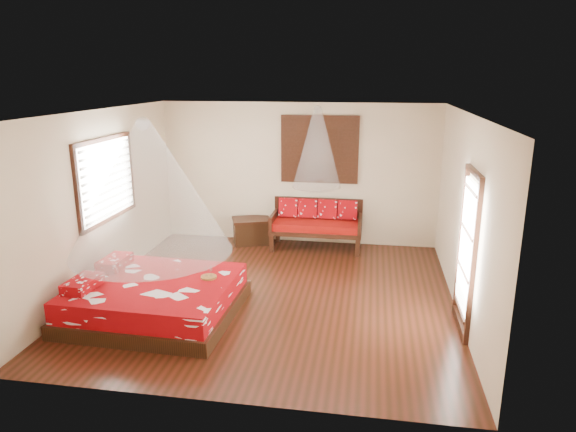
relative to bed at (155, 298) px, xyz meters
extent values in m
cube|color=black|center=(1.52, 0.93, -0.26)|extent=(5.50, 5.50, 0.02)
cube|color=silver|center=(1.52, 0.93, 2.56)|extent=(5.50, 5.50, 0.02)
cube|color=beige|center=(-1.24, 0.93, 1.15)|extent=(0.02, 5.50, 2.80)
cube|color=beige|center=(4.28, 0.93, 1.15)|extent=(0.02, 5.50, 2.80)
cube|color=beige|center=(1.52, 3.69, 1.15)|extent=(5.50, 0.02, 2.80)
cube|color=beige|center=(1.52, -1.83, 1.15)|extent=(5.50, 0.02, 2.80)
cube|color=black|center=(0.02, 0.00, -0.15)|extent=(2.29, 2.09, 0.20)
cube|color=#99040A|center=(0.02, 0.00, 0.10)|extent=(2.19, 1.98, 0.30)
cube|color=#99040A|center=(-0.84, -0.40, 0.32)|extent=(0.34, 0.60, 0.15)
cube|color=#99040A|center=(-0.81, 0.45, 0.32)|extent=(0.34, 0.60, 0.15)
cube|color=black|center=(1.12, 2.89, -0.04)|extent=(0.08, 0.08, 0.42)
cube|color=black|center=(2.77, 2.89, -0.04)|extent=(0.08, 0.08, 0.42)
cube|color=black|center=(1.12, 3.56, -0.04)|extent=(0.08, 0.08, 0.42)
cube|color=black|center=(2.77, 3.56, -0.04)|extent=(0.08, 0.08, 0.42)
cube|color=black|center=(1.95, 3.23, 0.13)|extent=(1.76, 0.78, 0.08)
cube|color=maroon|center=(1.95, 3.23, 0.24)|extent=(1.70, 0.72, 0.14)
cube|color=black|center=(1.95, 3.58, 0.42)|extent=(1.76, 0.06, 0.55)
cube|color=black|center=(1.10, 3.23, 0.29)|extent=(0.06, 0.78, 0.30)
cube|color=black|center=(2.79, 3.23, 0.29)|extent=(0.06, 0.78, 0.30)
cube|color=#99040A|center=(1.36, 3.46, 0.49)|extent=(0.37, 0.19, 0.39)
cube|color=#99040A|center=(1.75, 3.46, 0.49)|extent=(0.37, 0.19, 0.39)
cube|color=#99040A|center=(2.14, 3.46, 0.49)|extent=(0.37, 0.19, 0.39)
cube|color=#99040A|center=(2.53, 3.46, 0.49)|extent=(0.37, 0.19, 0.39)
cube|color=black|center=(0.61, 3.38, -0.02)|extent=(0.83, 0.71, 0.46)
cube|color=black|center=(0.61, 3.38, 0.24)|extent=(0.89, 0.77, 0.05)
cube|color=black|center=(1.95, 3.65, 1.65)|extent=(1.52, 0.06, 1.32)
cube|color=black|center=(1.95, 3.64, 1.65)|extent=(1.35, 0.04, 1.10)
cube|color=black|center=(-1.20, 1.13, 1.45)|extent=(0.08, 1.74, 1.34)
cube|color=silver|center=(-1.16, 1.13, 1.45)|extent=(0.04, 1.54, 1.10)
cube|color=black|center=(4.24, 0.33, 0.80)|extent=(0.08, 1.02, 2.16)
cube|color=white|center=(4.22, 0.33, 0.90)|extent=(0.03, 0.82, 1.70)
cylinder|color=brown|center=(0.73, 0.25, 0.26)|extent=(0.23, 0.23, 0.03)
cone|color=white|center=(0.02, 0.00, 1.60)|extent=(2.20, 2.20, 1.80)
cone|color=white|center=(1.95, 3.18, 1.75)|extent=(0.91, 0.91, 1.50)
camera|label=1|loc=(2.96, -6.31, 3.06)|focal=32.00mm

